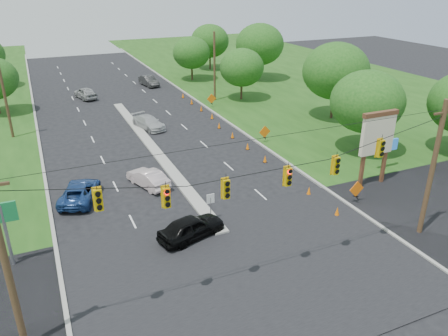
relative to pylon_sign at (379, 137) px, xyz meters
name	(u,v)px	position (x,y,z in m)	size (l,w,h in m)	color
ground	(250,269)	(-14.31, -6.20, -4.00)	(160.00, 160.00, 0.00)	black
grass_right	(395,115)	(15.69, 13.80, -4.00)	(40.00, 160.00, 0.06)	#1E4714
cross_street	(250,269)	(-14.31, -6.20, -4.00)	(160.00, 14.00, 0.02)	black
curb_left	(38,134)	(-24.41, 23.80, -4.00)	(0.25, 110.00, 0.16)	gray
curb_right	(213,112)	(-4.21, 23.80, -4.00)	(0.25, 110.00, 0.16)	gray
median	(153,148)	(-14.31, 14.80, -4.00)	(1.00, 34.00, 0.18)	gray
median_sign	(211,202)	(-14.31, -0.20, -2.54)	(0.55, 0.06, 2.05)	gray
signal_span	(261,201)	(-14.37, -7.20, 0.97)	(25.60, 0.32, 9.00)	#422D1C
utility_pole_far_left	(5,95)	(-26.81, 23.80, 0.50)	(0.28, 0.28, 9.00)	#422D1C
utility_pole_far_right	(215,67)	(-1.81, 28.80, 0.50)	(0.28, 0.28, 9.00)	#422D1C
pylon_sign	(379,137)	(0.00, 0.00, 0.00)	(5.90, 2.30, 6.12)	#59331E
cone_0	(337,211)	(-5.92, -3.20, -3.65)	(0.32, 0.32, 0.70)	orange
cone_1	(309,191)	(-5.92, 0.30, -3.65)	(0.32, 0.32, 0.70)	orange
cone_2	(285,173)	(-5.92, 3.80, -3.65)	(0.32, 0.32, 0.70)	orange
cone_3	(265,159)	(-5.92, 7.30, -3.65)	(0.32, 0.32, 0.70)	orange
cone_4	(248,146)	(-5.92, 10.80, -3.65)	(0.32, 0.32, 0.70)	orange
cone_5	(232,135)	(-5.92, 14.30, -3.65)	(0.32, 0.32, 0.70)	orange
cone_6	(219,125)	(-5.92, 17.80, -3.65)	(0.32, 0.32, 0.70)	orange
cone_7	(212,116)	(-5.32, 21.30, -3.65)	(0.32, 0.32, 0.70)	orange
cone_8	(201,108)	(-5.32, 24.80, -3.65)	(0.32, 0.32, 0.70)	orange
cone_9	(192,102)	(-5.32, 28.30, -3.65)	(0.32, 0.32, 0.70)	orange
cone_10	(183,95)	(-5.32, 31.80, -3.65)	(0.32, 0.32, 0.70)	orange
work_sign_0	(357,190)	(-3.51, -2.20, -2.91)	(1.27, 0.58, 1.37)	black
work_sign_1	(265,132)	(-3.51, 11.80, -2.91)	(1.27, 0.58, 1.37)	black
work_sign_2	(212,99)	(-3.51, 25.80, -2.91)	(1.27, 0.58, 1.37)	black
tree_7	(367,102)	(3.69, 5.80, 0.96)	(6.72, 6.72, 7.84)	black
tree_8	(336,71)	(7.69, 15.80, 1.58)	(7.56, 7.56, 8.82)	black
tree_9	(242,67)	(1.69, 27.80, 0.34)	(5.88, 5.88, 6.86)	black
tree_10	(260,44)	(9.69, 37.80, 1.58)	(7.56, 7.56, 8.82)	black
tree_11	(210,41)	(5.69, 48.80, 0.96)	(6.72, 6.72, 7.84)	black
tree_12	(191,53)	(-0.31, 41.80, 0.34)	(5.88, 5.88, 6.86)	black
black_sedan	(191,227)	(-16.26, -1.68, -3.23)	(1.82, 4.51, 1.54)	black
white_sedan	(148,178)	(-16.85, 6.84, -3.30)	(1.49, 4.27, 1.41)	beige
blue_pickup	(80,192)	(-22.15, 6.56, -3.30)	(2.31, 5.02, 1.40)	navy
silver_car_far	(149,122)	(-13.04, 20.90, -3.30)	(1.95, 4.80, 1.39)	#ADAEAE
silver_car_oncoming	(85,93)	(-17.66, 36.90, -3.21)	(1.86, 4.62, 1.58)	gray
dark_car_receding	(149,81)	(-7.72, 40.75, -3.25)	(1.59, 4.56, 1.50)	#292929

